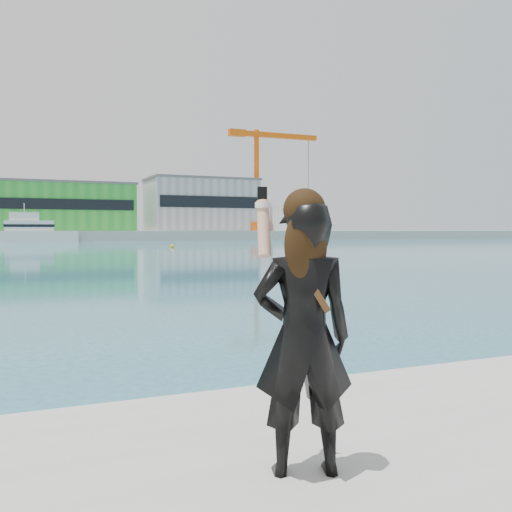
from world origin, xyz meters
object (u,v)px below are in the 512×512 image
(motor_yacht, at_px, (32,231))
(woman, at_px, (303,329))
(buoy_near, at_px, (172,248))
(dock_crane, at_px, (261,176))

(motor_yacht, distance_m, woman, 111.35)
(motor_yacht, bearing_deg, buoy_near, -69.23)
(motor_yacht, xyz_separation_m, buoy_near, (15.10, -44.35, -2.02))
(dock_crane, height_order, buoy_near, dock_crane)
(buoy_near, xyz_separation_m, woman, (-16.86, -66.99, 1.65))
(woman, bearing_deg, dock_crane, -96.39)
(dock_crane, relative_size, woman, 14.21)
(buoy_near, distance_m, woman, 69.10)
(dock_crane, relative_size, motor_yacht, 1.54)
(dock_crane, relative_size, buoy_near, 48.00)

